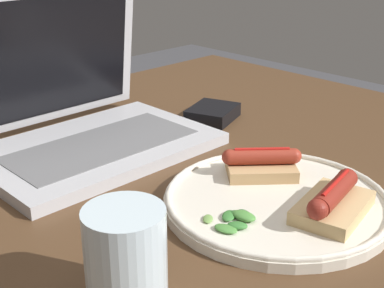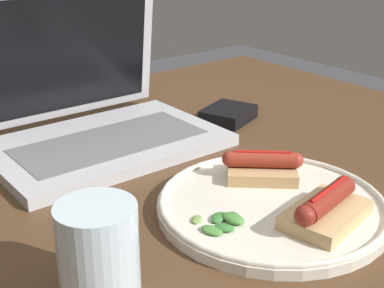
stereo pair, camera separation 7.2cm
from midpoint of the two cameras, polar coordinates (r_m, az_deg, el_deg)
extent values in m
cube|color=#4C331E|center=(0.86, 0.06, -1.85)|extent=(1.10, 0.83, 0.04)
cylinder|color=#4C331E|center=(1.51, 6.27, -5.73)|extent=(0.05, 0.05, 0.68)
cube|color=#B7B7BC|center=(0.86, -6.79, -0.04)|extent=(0.36, 0.24, 0.02)
cube|color=slate|center=(0.84, -6.31, 0.27)|extent=(0.29, 0.13, 0.00)
cube|color=#B7B7BC|center=(0.93, -11.51, 9.29)|extent=(0.36, 0.04, 0.22)
cube|color=black|center=(0.93, -11.39, 9.28)|extent=(0.32, 0.03, 0.20)
cylinder|color=silver|center=(0.69, 11.48, -6.65)|extent=(0.29, 0.29, 0.01)
torus|color=silver|center=(0.68, 11.53, -6.03)|extent=(0.28, 0.28, 0.01)
cube|color=tan|center=(0.65, 17.02, -7.42)|extent=(0.12, 0.09, 0.02)
cylinder|color=maroon|center=(0.64, 17.23, -5.80)|extent=(0.10, 0.04, 0.02)
sphere|color=maroon|center=(0.60, 15.37, -7.48)|extent=(0.02, 0.02, 0.02)
sphere|color=maroon|center=(0.68, 18.86, -4.31)|extent=(0.02, 0.02, 0.02)
cylinder|color=red|center=(0.63, 17.35, -4.83)|extent=(0.08, 0.02, 0.01)
cube|color=tan|center=(0.74, 10.23, -3.06)|extent=(0.11, 0.11, 0.02)
cylinder|color=maroon|center=(0.73, 10.33, -1.71)|extent=(0.08, 0.08, 0.02)
sphere|color=maroon|center=(0.73, 6.87, -1.64)|extent=(0.02, 0.02, 0.02)
sphere|color=maroon|center=(0.74, 13.74, -1.77)|extent=(0.02, 0.02, 0.02)
cylinder|color=red|center=(0.73, 10.39, -0.93)|extent=(0.06, 0.05, 0.00)
ellipsoid|color=#387A33|center=(0.64, 7.13, -7.73)|extent=(0.02, 0.03, 0.01)
ellipsoid|color=#2D662D|center=(0.64, 7.79, -7.71)|extent=(0.01, 0.02, 0.01)
ellipsoid|color=#4C8E3D|center=(0.63, 7.69, -7.96)|extent=(0.02, 0.03, 0.01)
ellipsoid|color=#387A33|center=(0.61, 6.86, -8.95)|extent=(0.03, 0.03, 0.01)
ellipsoid|color=#709E4C|center=(0.63, 3.81, -8.11)|extent=(0.02, 0.02, 0.00)
ellipsoid|color=#4C8E3D|center=(0.61, 5.57, -9.24)|extent=(0.02, 0.03, 0.01)
ellipsoid|color=#387A33|center=(0.63, 6.10, -7.88)|extent=(0.03, 0.03, 0.01)
cylinder|color=silver|center=(0.51, -5.93, -11.55)|extent=(0.08, 0.08, 0.10)
cube|color=black|center=(0.98, 5.99, 3.14)|extent=(0.11, 0.10, 0.02)
camera|label=1|loc=(0.04, -87.14, 1.18)|focal=50.00mm
camera|label=2|loc=(0.04, 92.86, -1.18)|focal=50.00mm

